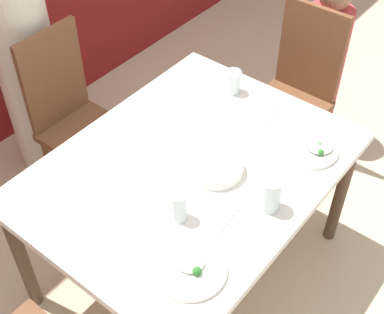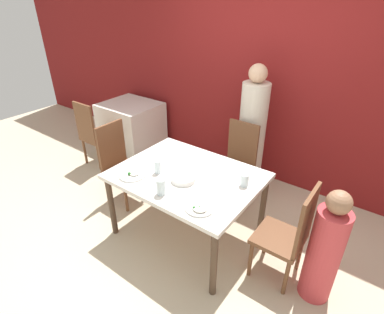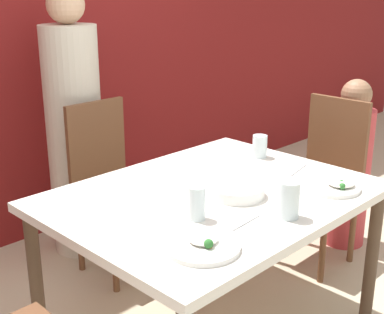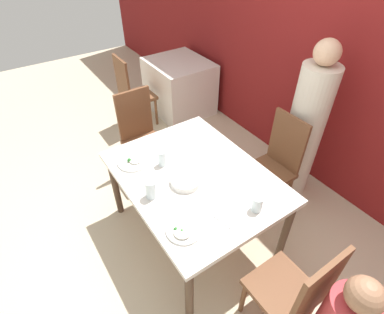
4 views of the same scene
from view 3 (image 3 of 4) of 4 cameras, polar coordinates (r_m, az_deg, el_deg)
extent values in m
cube|color=maroon|center=(3.45, -17.97, 12.99)|extent=(10.00, 0.06, 2.70)
cube|color=silver|center=(2.34, 2.20, -4.22)|extent=(1.37, 1.05, 0.04)
cylinder|color=#4C3828|center=(2.75, 18.62, -10.23)|extent=(0.06, 0.06, 0.70)
cylinder|color=#4C3828|center=(2.50, -16.27, -12.94)|extent=(0.06, 0.06, 0.70)
cylinder|color=#4C3828|center=(3.20, 3.58, -5.05)|extent=(0.06, 0.06, 0.70)
cube|color=brown|center=(3.06, -7.81, -4.97)|extent=(0.40, 0.40, 0.04)
cube|color=brown|center=(3.10, -10.13, 0.95)|extent=(0.38, 0.03, 0.54)
cylinder|color=brown|center=(2.95, -8.20, -10.67)|extent=(0.04, 0.04, 0.40)
cylinder|color=brown|center=(3.13, -3.35, -8.68)|extent=(0.04, 0.04, 0.40)
cylinder|color=brown|center=(3.19, -11.84, -8.53)|extent=(0.04, 0.04, 0.40)
cylinder|color=brown|center=(3.36, -7.15, -6.83)|extent=(0.04, 0.04, 0.40)
cube|color=brown|center=(3.20, 13.09, -4.22)|extent=(0.40, 0.40, 0.04)
cube|color=brown|center=(3.26, 15.18, 1.44)|extent=(0.03, 0.38, 0.54)
cylinder|color=brown|center=(3.25, 8.76, -7.85)|extent=(0.04, 0.04, 0.40)
cylinder|color=brown|center=(3.09, 13.76, -9.61)|extent=(0.04, 0.04, 0.40)
cylinder|color=brown|center=(3.50, 11.99, -6.07)|extent=(0.04, 0.04, 0.40)
cylinder|color=brown|center=(3.35, 16.74, -7.59)|extent=(0.04, 0.04, 0.40)
cylinder|color=beige|center=(3.28, -12.34, 1.49)|extent=(0.33, 0.33, 1.38)
sphere|color=#DBAD89|center=(3.15, -13.35, 15.55)|extent=(0.22, 0.22, 0.22)
cylinder|color=#C63D42|center=(3.50, 16.35, -2.15)|extent=(0.26, 0.26, 0.88)
sphere|color=#9E7051|center=(3.36, 17.15, 6.40)|extent=(0.18, 0.18, 0.18)
cylinder|color=white|center=(2.29, 4.87, -3.62)|extent=(0.23, 0.23, 0.05)
cylinder|color=#BC5123|center=(2.28, 4.88, -3.13)|extent=(0.20, 0.20, 0.01)
cylinder|color=white|center=(1.86, 1.12, -9.55)|extent=(0.26, 0.26, 0.02)
ellipsoid|color=white|center=(1.86, 1.21, -8.73)|extent=(0.10, 0.10, 0.02)
sphere|color=#2D702D|center=(1.82, 1.78, -9.23)|extent=(0.03, 0.03, 0.03)
cone|color=orange|center=(1.82, 1.91, -9.22)|extent=(0.01, 0.01, 0.03)
cylinder|color=white|center=(2.44, 14.69, -3.13)|extent=(0.25, 0.25, 0.02)
ellipsoid|color=white|center=(2.44, 15.61, -2.66)|extent=(0.12, 0.12, 0.03)
sphere|color=#2D702D|center=(2.44, 15.63, -2.67)|extent=(0.03, 0.03, 0.03)
sphere|color=#2D702D|center=(2.40, 15.73, -3.03)|extent=(0.03, 0.03, 0.03)
cylinder|color=silver|center=(2.10, 10.29, -4.51)|extent=(0.08, 0.08, 0.15)
cylinder|color=silver|center=(2.05, 0.53, -4.94)|extent=(0.07, 0.07, 0.13)
cylinder|color=silver|center=(2.80, 7.24, 1.14)|extent=(0.08, 0.08, 0.12)
cube|color=silver|center=(2.65, 11.15, -1.35)|extent=(0.18, 0.06, 0.01)
cube|color=silver|center=(2.05, 5.61, -6.95)|extent=(0.18, 0.03, 0.01)
camera|label=1|loc=(0.93, -13.18, 69.49)|focal=50.00mm
camera|label=2|loc=(3.21, 58.36, 22.46)|focal=28.00mm
camera|label=4|loc=(3.15, 40.05, 28.19)|focal=28.00mm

